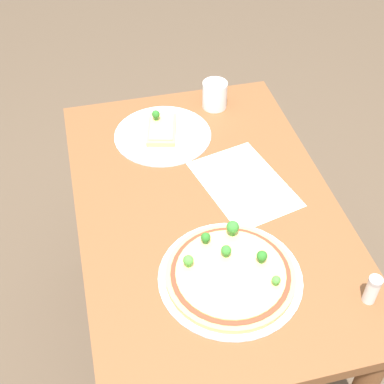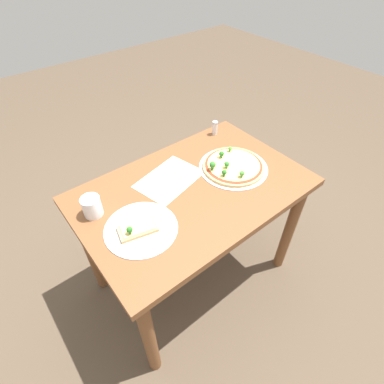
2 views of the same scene
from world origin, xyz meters
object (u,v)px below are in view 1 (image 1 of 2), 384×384
object	(u,v)px
pizza_tray_whole	(230,273)
dining_table	(206,232)
pizza_tray_slice	(162,132)
condiment_shaker	(372,290)
drinking_cup	(215,95)

from	to	relation	value
pizza_tray_whole	dining_table	bearing A→B (deg)	178.26
pizza_tray_slice	condiment_shaker	world-z (taller)	condiment_shaker
pizza_tray_whole	pizza_tray_slice	distance (m)	0.58
pizza_tray_slice	pizza_tray_whole	bearing A→B (deg)	4.98
dining_table	drinking_cup	bearing A→B (deg)	162.06
dining_table	condiment_shaker	bearing A→B (deg)	36.22
pizza_tray_whole	condiment_shaker	size ratio (longest dim) A/B	4.37
dining_table	drinking_cup	distance (m)	0.49
drinking_cup	condiment_shaker	distance (m)	0.84
pizza_tray_whole	drinking_cup	world-z (taller)	drinking_cup
dining_table	drinking_cup	size ratio (longest dim) A/B	11.92
pizza_tray_slice	condiment_shaker	distance (m)	0.80
drinking_cup	condiment_shaker	xyz separation A→B (m)	(0.83, 0.14, -0.01)
dining_table	drinking_cup	xyz separation A→B (m)	(-0.44, 0.14, 0.16)
pizza_tray_slice	condiment_shaker	xyz separation A→B (m)	(0.72, 0.34, 0.03)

